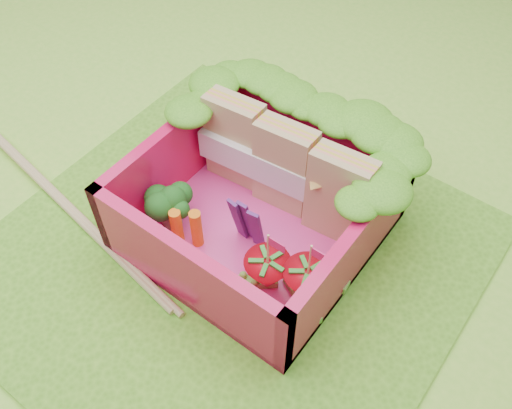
{
  "coord_description": "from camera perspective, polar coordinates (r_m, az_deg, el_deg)",
  "views": [
    {
      "loc": [
        1.25,
        -1.4,
        2.84
      ],
      "look_at": [
        0.01,
        0.25,
        0.28
      ],
      "focal_mm": 40.0,
      "sensor_mm": 36.0,
      "label": 1
    }
  ],
  "objects": [
    {
      "name": "bento_box",
      "position": [
        3.26,
        0.21,
        0.15
      ],
      "size": [
        1.3,
        1.3,
        0.55
      ],
      "color": "#DC124E",
      "rests_on": "placemat"
    },
    {
      "name": "strawberry_right",
      "position": [
        3.07,
        5.07,
        -8.03
      ],
      "size": [
        0.26,
        0.26,
        0.5
      ],
      "color": "red",
      "rests_on": "bento_floor"
    },
    {
      "name": "broccoli",
      "position": [
        3.35,
        -8.68,
        0.02
      ],
      "size": [
        0.34,
        0.34,
        0.26
      ],
      "color": "#67A750",
      "rests_on": "bento_floor"
    },
    {
      "name": "bento_floor",
      "position": [
        3.46,
        0.19,
        -2.45
      ],
      "size": [
        1.3,
        1.3,
        0.05
      ],
      "primitive_type": "cube",
      "color": "#EA3B98",
      "rests_on": "placemat"
    },
    {
      "name": "lettuce_ruffle",
      "position": [
        3.3,
        5.28,
        9.0
      ],
      "size": [
        1.43,
        0.77,
        0.11
      ],
      "color": "#348317",
      "rests_on": "bento_box"
    },
    {
      "name": "sandwich_stack",
      "position": [
        3.35,
        2.95,
        3.7
      ],
      "size": [
        1.12,
        0.28,
        0.62
      ],
      "color": "tan",
      "rests_on": "bento_floor"
    },
    {
      "name": "chopsticks",
      "position": [
        3.74,
        -17.96,
        -0.56
      ],
      "size": [
        2.08,
        0.34,
        0.04
      ],
      "color": "tan",
      "rests_on": "placemat"
    },
    {
      "name": "purple_wedges",
      "position": [
        3.22,
        -0.92,
        -1.86
      ],
      "size": [
        0.2,
        0.05,
        0.38
      ],
      "color": "#531A5D",
      "rests_on": "bento_floor"
    },
    {
      "name": "ground",
      "position": [
        3.41,
        -2.75,
        -5.48
      ],
      "size": [
        14.0,
        14.0,
        0.0
      ],
      "primitive_type": "plane",
      "color": "#87DA3D",
      "rests_on": "ground"
    },
    {
      "name": "snap_peas",
      "position": [
        3.19,
        3.52,
        -8.06
      ],
      "size": [
        0.6,
        0.46,
        0.05
      ],
      "color": "#63B137",
      "rests_on": "bento_floor"
    },
    {
      "name": "placemat",
      "position": [
        3.39,
        -2.76,
        -5.34
      ],
      "size": [
        2.6,
        2.6,
        0.03
      ],
      "primitive_type": "cube",
      "color": "#57A024",
      "rests_on": "ground"
    },
    {
      "name": "carrot_sticks",
      "position": [
        3.3,
        -6.92,
        -2.28
      ],
      "size": [
        0.18,
        0.12,
        0.28
      ],
      "color": "orange",
      "rests_on": "bento_floor"
    },
    {
      "name": "strawberry_left",
      "position": [
        3.09,
        1.13,
        -6.99
      ],
      "size": [
        0.25,
        0.25,
        0.49
      ],
      "color": "red",
      "rests_on": "bento_floor"
    }
  ]
}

